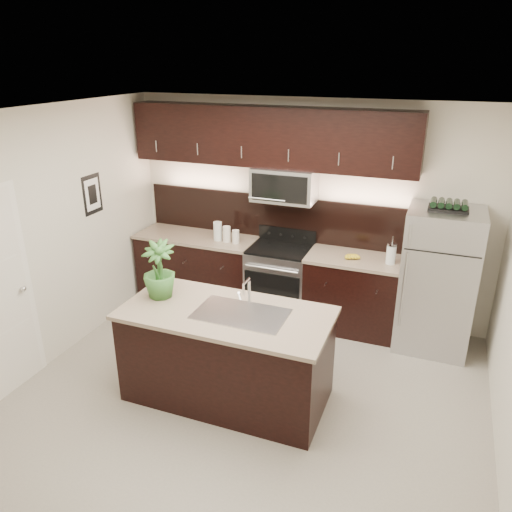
{
  "coord_description": "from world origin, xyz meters",
  "views": [
    {
      "loc": [
        1.55,
        -3.79,
        3.14
      ],
      "look_at": [
        -0.13,
        0.55,
        1.26
      ],
      "focal_mm": 35.0,
      "sensor_mm": 36.0,
      "label": 1
    }
  ],
  "objects": [
    {
      "name": "ground",
      "position": [
        0.0,
        0.0,
        0.0
      ],
      "size": [
        4.5,
        4.5,
        0.0
      ],
      "primitive_type": "plane",
      "color": "gray",
      "rests_on": "ground"
    },
    {
      "name": "sink_faucet",
      "position": [
        -0.04,
        -0.07,
        0.96
      ],
      "size": [
        0.84,
        0.5,
        0.28
      ],
      "color": "silver",
      "rests_on": "island"
    },
    {
      "name": "refrigerator",
      "position": [
        1.62,
        1.63,
        0.82
      ],
      "size": [
        0.79,
        0.71,
        1.63
      ],
      "primitive_type": "cube",
      "color": "#B2B2B7",
      "rests_on": "ground"
    },
    {
      "name": "wine_rack",
      "position": [
        1.62,
        1.63,
        1.68
      ],
      "size": [
        0.4,
        0.25,
        0.1
      ],
      "color": "black",
      "rests_on": "refrigerator"
    },
    {
      "name": "plant",
      "position": [
        -0.91,
        -0.02,
        1.22
      ],
      "size": [
        0.38,
        0.38,
        0.57
      ],
      "primitive_type": "imported",
      "rotation": [
        0.0,
        0.0,
        0.22
      ],
      "color": "#316628",
      "rests_on": "island"
    },
    {
      "name": "canisters",
      "position": [
        -0.98,
        1.63,
        1.05
      ],
      "size": [
        0.36,
        0.12,
        0.24
      ],
      "rotation": [
        0.0,
        0.0,
        -0.08
      ],
      "color": "silver",
      "rests_on": "counter_run"
    },
    {
      "name": "island",
      "position": [
        -0.19,
        -0.08,
        0.47
      ],
      "size": [
        1.96,
        0.96,
        0.94
      ],
      "color": "black",
      "rests_on": "ground"
    },
    {
      "name": "bananas",
      "position": [
        0.6,
        1.61,
        0.97
      ],
      "size": [
        0.22,
        0.2,
        0.06
      ],
      "primitive_type": "ellipsoid",
      "rotation": [
        0.0,
        0.0,
        0.39
      ],
      "color": "gold",
      "rests_on": "counter_run"
    },
    {
      "name": "french_press",
      "position": [
        1.08,
        1.64,
        1.06
      ],
      "size": [
        0.11,
        0.11,
        0.32
      ],
      "rotation": [
        0.0,
        0.0,
        -0.39
      ],
      "color": "silver",
      "rests_on": "counter_run"
    },
    {
      "name": "upper_fixtures",
      "position": [
        -0.43,
        1.84,
        2.14
      ],
      "size": [
        3.49,
        0.4,
        1.66
      ],
      "color": "black",
      "rests_on": "counter_run"
    },
    {
      "name": "room_walls",
      "position": [
        -0.11,
        -0.04,
        1.7
      ],
      "size": [
        4.52,
        4.02,
        2.71
      ],
      "color": "beige",
      "rests_on": "ground"
    },
    {
      "name": "counter_run",
      "position": [
        -0.46,
        1.69,
        0.47
      ],
      "size": [
        3.51,
        0.65,
        0.94
      ],
      "color": "black",
      "rests_on": "ground"
    }
  ]
}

